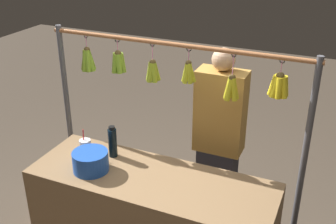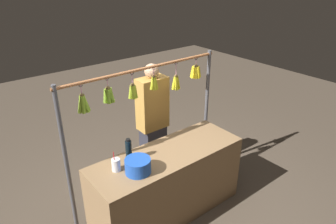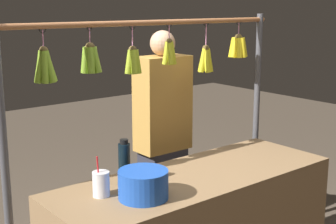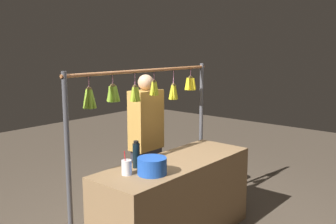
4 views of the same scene
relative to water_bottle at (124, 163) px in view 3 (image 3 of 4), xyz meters
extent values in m
cylinder|color=#4C4C51|center=(-1.34, -0.23, -0.08)|extent=(0.04, 0.04, 1.70)
cylinder|color=#4C4C51|center=(0.57, -0.23, -0.08)|extent=(0.04, 0.04, 1.70)
cylinder|color=#9E6038|center=(-0.39, -0.23, 0.73)|extent=(1.97, 0.03, 0.03)
torus|color=black|center=(-1.12, -0.23, 0.71)|extent=(0.04, 0.02, 0.04)
cylinder|color=pink|center=(-1.12, -0.23, 0.66)|extent=(0.01, 0.01, 0.10)
sphere|color=brown|center=(-1.12, -0.23, 0.61)|extent=(0.05, 0.05, 0.05)
cylinder|color=yellow|center=(-1.09, -0.23, 0.54)|extent=(0.07, 0.04, 0.14)
cylinder|color=yellow|center=(-1.10, -0.20, 0.54)|extent=(0.06, 0.06, 0.15)
cylinder|color=yellow|center=(-1.13, -0.20, 0.54)|extent=(0.04, 0.06, 0.14)
cylinder|color=yellow|center=(-1.16, -0.22, 0.54)|extent=(0.06, 0.05, 0.14)
cylinder|color=yellow|center=(-1.16, -0.25, 0.54)|extent=(0.06, 0.05, 0.14)
cylinder|color=yellow|center=(-1.13, -0.27, 0.54)|extent=(0.04, 0.07, 0.14)
cylinder|color=yellow|center=(-1.10, -0.26, 0.54)|extent=(0.06, 0.06, 0.14)
torus|color=black|center=(-0.81, -0.23, 0.71)|extent=(0.04, 0.02, 0.04)
cylinder|color=pink|center=(-0.81, -0.23, 0.63)|extent=(0.01, 0.01, 0.16)
sphere|color=brown|center=(-0.81, -0.23, 0.55)|extent=(0.05, 0.05, 0.05)
cylinder|color=gold|center=(-0.79, -0.24, 0.48)|extent=(0.07, 0.04, 0.16)
cylinder|color=gold|center=(-0.81, -0.21, 0.48)|extent=(0.05, 0.07, 0.16)
cylinder|color=gold|center=(-0.83, -0.22, 0.48)|extent=(0.06, 0.05, 0.16)
cylinder|color=gold|center=(-0.83, -0.25, 0.48)|extent=(0.07, 0.06, 0.16)
cylinder|color=gold|center=(-0.81, -0.25, 0.48)|extent=(0.05, 0.07, 0.16)
torus|color=black|center=(-0.50, -0.23, 0.71)|extent=(0.04, 0.01, 0.04)
cylinder|color=pink|center=(-0.50, -0.23, 0.66)|extent=(0.01, 0.01, 0.10)
sphere|color=brown|center=(-0.50, -0.23, 0.61)|extent=(0.04, 0.04, 0.04)
cylinder|color=gold|center=(-0.48, -0.23, 0.54)|extent=(0.06, 0.03, 0.14)
cylinder|color=gold|center=(-0.50, -0.21, 0.54)|extent=(0.05, 0.07, 0.15)
cylinder|color=gold|center=(-0.52, -0.22, 0.54)|extent=(0.05, 0.05, 0.15)
cylinder|color=gold|center=(-0.52, -0.24, 0.54)|extent=(0.07, 0.05, 0.15)
cylinder|color=gold|center=(-0.50, -0.25, 0.54)|extent=(0.04, 0.05, 0.15)
torus|color=black|center=(-0.23, -0.23, 0.71)|extent=(0.04, 0.01, 0.04)
cylinder|color=pink|center=(-0.23, -0.23, 0.65)|extent=(0.01, 0.01, 0.13)
sphere|color=brown|center=(-0.23, -0.23, 0.58)|extent=(0.05, 0.05, 0.05)
cylinder|color=#99B127|center=(-0.21, -0.23, 0.51)|extent=(0.06, 0.04, 0.14)
cylinder|color=#99B127|center=(-0.22, -0.21, 0.51)|extent=(0.05, 0.07, 0.15)
cylinder|color=#99B127|center=(-0.25, -0.22, 0.51)|extent=(0.05, 0.05, 0.15)
cylinder|color=#99B127|center=(-0.25, -0.25, 0.51)|extent=(0.06, 0.06, 0.15)
cylinder|color=#99B127|center=(-0.22, -0.26, 0.51)|extent=(0.05, 0.07, 0.15)
torus|color=black|center=(0.05, -0.23, 0.71)|extent=(0.04, 0.01, 0.04)
cylinder|color=pink|center=(0.05, -0.23, 0.66)|extent=(0.01, 0.01, 0.10)
sphere|color=brown|center=(0.05, -0.23, 0.61)|extent=(0.05, 0.05, 0.05)
cylinder|color=#7CA72A|center=(0.08, -0.24, 0.54)|extent=(0.06, 0.04, 0.15)
cylinder|color=#7CA72A|center=(0.07, -0.21, 0.54)|extent=(0.05, 0.06, 0.15)
cylinder|color=#7CA72A|center=(0.03, -0.21, 0.54)|extent=(0.06, 0.06, 0.15)
cylinder|color=#7CA72A|center=(0.02, -0.24, 0.54)|extent=(0.06, 0.04, 0.15)
cylinder|color=#7CA72A|center=(0.04, -0.26, 0.54)|extent=(0.05, 0.06, 0.15)
cylinder|color=#7CA72A|center=(0.06, -0.26, 0.54)|extent=(0.05, 0.07, 0.15)
torus|color=black|center=(0.32, -0.23, 0.71)|extent=(0.04, 0.02, 0.04)
cylinder|color=pink|center=(0.32, -0.23, 0.66)|extent=(0.01, 0.01, 0.10)
sphere|color=brown|center=(0.32, -0.23, 0.61)|extent=(0.05, 0.05, 0.05)
cylinder|color=#7FA82A|center=(0.35, -0.23, 0.52)|extent=(0.07, 0.04, 0.17)
cylinder|color=#7FA82A|center=(0.34, -0.21, 0.52)|extent=(0.04, 0.05, 0.17)
cylinder|color=#7FA82A|center=(0.31, -0.21, 0.52)|extent=(0.06, 0.06, 0.17)
cylinder|color=#7FA82A|center=(0.30, -0.23, 0.52)|extent=(0.08, 0.04, 0.17)
cylinder|color=#7FA82A|center=(0.31, -0.26, 0.52)|extent=(0.05, 0.07, 0.17)
cylinder|color=#7FA82A|center=(0.34, -0.26, 0.52)|extent=(0.05, 0.06, 0.17)
cylinder|color=black|center=(0.00, 0.00, -0.01)|extent=(0.07, 0.07, 0.22)
cylinder|color=black|center=(0.00, 0.00, 0.12)|extent=(0.05, 0.05, 0.02)
cylinder|color=blue|center=(0.04, 0.23, -0.05)|extent=(0.25, 0.25, 0.15)
cylinder|color=silver|center=(0.19, 0.08, -0.05)|extent=(0.09, 0.09, 0.13)
cylinder|color=red|center=(0.21, 0.08, -0.01)|extent=(0.01, 0.03, 0.21)
cube|color=#2D2D38|center=(-0.67, -0.51, -0.55)|extent=(0.30, 0.21, 0.76)
cube|color=#BF8C3F|center=(-0.67, -0.51, 0.16)|extent=(0.38, 0.21, 0.66)
sphere|color=tan|center=(-0.67, -0.51, 0.58)|extent=(0.17, 0.17, 0.17)
camera|label=1|loc=(-1.48, 2.32, 1.53)|focal=44.66mm
camera|label=2|loc=(1.36, 2.35, 1.70)|focal=33.12mm
camera|label=3|loc=(1.41, 2.11, 0.84)|focal=52.21mm
camera|label=4|loc=(2.37, 2.37, 0.97)|focal=40.85mm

